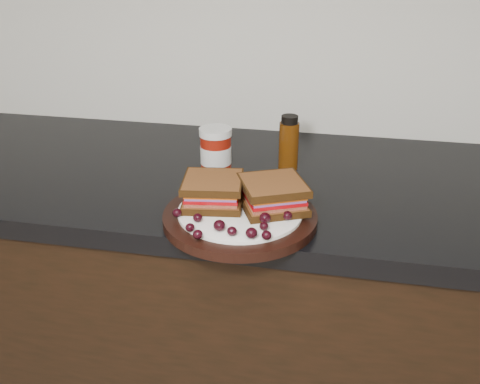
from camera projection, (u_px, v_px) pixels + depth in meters
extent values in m
cube|color=black|center=(208.00, 335.00, 1.39)|extent=(3.96, 0.58, 0.86)
cube|color=black|center=(203.00, 178.00, 1.20)|extent=(3.98, 0.60, 0.04)
cylinder|color=black|center=(240.00, 217.00, 0.97)|extent=(0.28, 0.28, 0.02)
ellipsoid|color=black|center=(177.00, 213.00, 0.94)|extent=(0.02, 0.02, 0.02)
ellipsoid|color=black|center=(198.00, 218.00, 0.92)|extent=(0.02, 0.02, 0.02)
ellipsoid|color=black|center=(190.00, 228.00, 0.89)|extent=(0.02, 0.02, 0.01)
ellipsoid|color=black|center=(198.00, 234.00, 0.87)|extent=(0.02, 0.02, 0.02)
ellipsoid|color=black|center=(219.00, 225.00, 0.89)|extent=(0.02, 0.02, 0.02)
ellipsoid|color=black|center=(232.00, 231.00, 0.88)|extent=(0.02, 0.02, 0.02)
ellipsoid|color=black|center=(251.00, 233.00, 0.87)|extent=(0.02, 0.02, 0.02)
ellipsoid|color=black|center=(267.00, 235.00, 0.87)|extent=(0.02, 0.02, 0.02)
ellipsoid|color=black|center=(264.00, 226.00, 0.90)|extent=(0.02, 0.02, 0.01)
ellipsoid|color=black|center=(265.00, 218.00, 0.92)|extent=(0.02, 0.02, 0.02)
ellipsoid|color=black|center=(287.00, 216.00, 0.93)|extent=(0.02, 0.02, 0.02)
ellipsoid|color=black|center=(280.00, 208.00, 0.96)|extent=(0.02, 0.02, 0.02)
ellipsoid|color=black|center=(288.00, 206.00, 0.96)|extent=(0.02, 0.02, 0.02)
ellipsoid|color=black|center=(275.00, 194.00, 1.01)|extent=(0.02, 0.02, 0.02)
ellipsoid|color=black|center=(221.00, 191.00, 1.02)|extent=(0.02, 0.02, 0.02)
ellipsoid|color=black|center=(217.00, 196.00, 1.00)|extent=(0.02, 0.02, 0.02)
ellipsoid|color=black|center=(197.00, 201.00, 0.98)|extent=(0.02, 0.02, 0.02)
ellipsoid|color=black|center=(199.00, 204.00, 0.97)|extent=(0.02, 0.02, 0.02)
ellipsoid|color=black|center=(208.00, 193.00, 1.01)|extent=(0.02, 0.02, 0.02)
ellipsoid|color=black|center=(209.00, 196.00, 1.00)|extent=(0.02, 0.02, 0.02)
ellipsoid|color=black|center=(208.00, 206.00, 0.96)|extent=(0.02, 0.02, 0.02)
cylinder|color=maroon|center=(216.00, 151.00, 1.16)|extent=(0.08, 0.08, 0.10)
cylinder|color=#4A2407|center=(289.00, 142.00, 1.18)|extent=(0.05, 0.05, 0.12)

